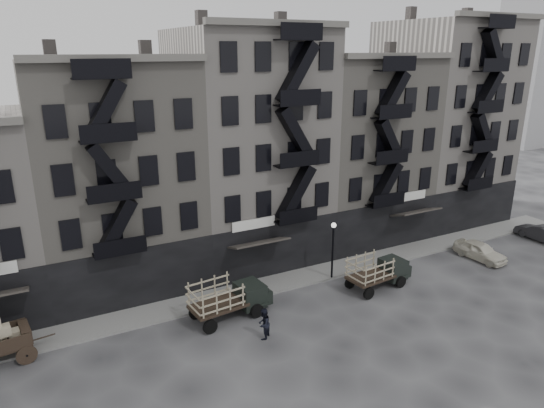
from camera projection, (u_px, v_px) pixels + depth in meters
name	position (u px, v px, depth m)	size (l,w,h in m)	color
ground	(316.00, 305.00, 31.04)	(140.00, 140.00, 0.00)	#38383A
sidewalk	(287.00, 280.00, 34.18)	(55.00, 2.50, 0.15)	slate
building_midwest	(115.00, 176.00, 32.61)	(10.00, 11.35, 16.20)	gray
building_center	(249.00, 148.00, 36.71)	(10.00, 11.35, 18.20)	#ACA59E
building_mideast	(355.00, 149.00, 41.43)	(10.00, 11.35, 16.20)	gray
building_east	(442.00, 123.00, 45.37)	(10.00, 11.35, 19.20)	#ACA59E
lamp_post	(333.00, 243.00, 33.70)	(0.36, 0.36, 4.28)	black
stake_truck_west	(229.00, 296.00, 29.23)	(5.26, 2.56, 2.55)	black
stake_truck_east	(378.00, 269.00, 32.97)	(4.95, 2.37, 2.41)	black
car_east	(480.00, 251.00, 37.61)	(1.66, 4.12, 1.40)	beige
car_far	(540.00, 233.00, 41.35)	(1.44, 4.12, 1.36)	black
pedestrian_mid	(264.00, 324.00, 27.24)	(0.90, 0.70, 1.85)	black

